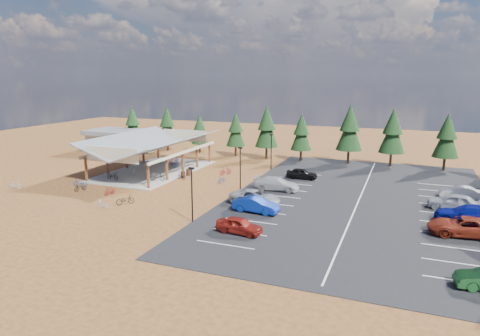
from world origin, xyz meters
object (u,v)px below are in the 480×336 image
Objects in this scene: bike_8 at (80,188)px; car_7 at (469,214)px; lamp_post_1 at (240,165)px; bike_0 at (113,176)px; bike_16 at (181,177)px; bike_14 at (222,180)px; bike_6 at (178,163)px; car_1 at (256,205)px; car_8 at (454,202)px; car_9 at (460,192)px; bike_pavilion at (153,144)px; car_3 at (276,184)px; car_4 at (302,174)px; trash_bin_0 at (183,175)px; lamp_post_0 at (192,191)px; bike_3 at (173,158)px; bike_1 at (132,172)px; bike_10 at (80,183)px; bike_12 at (125,200)px; bike_7 at (174,162)px; bike_13 at (103,204)px; bike_4 at (157,177)px; lamp_post_2 at (271,149)px; bike_11 at (110,191)px; bike_15 at (225,171)px; car_0 at (239,225)px; outbuilding at (120,141)px; bike_2 at (146,162)px; bike_5 at (155,176)px; car_2 at (255,197)px; bike_9 at (15,185)px.

car_7 reaches higher than bike_8.
bike_0 is (-16.99, -1.64, -2.39)m from lamp_post_1.
bike_14 is at bearing 111.95° from bike_16.
bike_8 is at bearing -135.37° from bike_14.
car_7 is at bearing -1.20° from bike_14.
car_1 reaches higher than bike_6.
car_8 is 4.87m from car_9.
bike_pavilion is 12.42m from bike_14.
car_4 is at bearing -16.38° from car_3.
car_7 is at bearing -10.35° from trash_bin_0.
bike_3 is (-15.83, 23.72, -2.39)m from lamp_post_0.
car_8 reaches higher than bike_1.
bike_12 is at bearing 55.10° from bike_10.
bike_13 is at bearing -179.62° from bike_7.
car_8 is at bearing -101.50° from bike_4.
lamp_post_0 is 1.25× the size of car_9.
bike_3 is 23.94m from bike_13.
bike_11 is at bearing -123.62° from lamp_post_2.
bike_pavilion is 6.92m from bike_4.
bike_11 is 16.27m from bike_15.
car_3 is (20.31, -0.10, 0.25)m from bike_1.
trash_bin_0 is 7.02m from bike_6.
bike_1 is at bearing -147.29° from lamp_post_2.
outbuilding is at bearing 55.89° from car_0.
car_1 is at bearing -117.24° from bike_2.
bike_15 is 6.27m from bike_16.
bike_8 is at bearing 94.37° from car_1.
car_9 is at bearing -85.30° from bike_5.
bike_14 is 12.39m from car_1.
bike_10 reaches higher than bike_2.
car_1 is at bearing -58.12° from lamp_post_1.
outbuilding is 2.71× the size of car_0.
bike_12 is 0.48× the size of car_4.
bike_5 is 0.28× the size of car_3.
bike_11 is (0.32, -16.01, -0.11)m from bike_6.
trash_bin_0 is 0.17× the size of car_2.
bike_15 is at bearing -132.82° from bike_3.
bike_pavilion reaches higher than trash_bin_0.
bike_9 is (-13.77, -9.38, -0.13)m from bike_4.
bike_5 is 22.19m from car_0.
car_1 reaches higher than bike_10.
bike_11 is 1.07× the size of bike_13.
car_2 is at bearing -82.02° from car_7.
bike_1 reaches higher than bike_16.
car_8 is (31.67, -1.34, 0.48)m from bike_16.
car_4 is at bearing -81.81° from bike_1.
bike_pavilion reaches higher than bike_16.
bike_6 is (-13.23, 20.60, -2.38)m from lamp_post_0.
car_2 is at bearing -62.39° from car_9.
bike_7 is 16.69m from bike_8.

